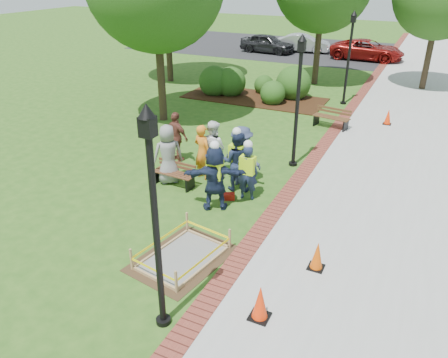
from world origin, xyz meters
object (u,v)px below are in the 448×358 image
at_px(lamp_near, 154,209).
at_px(hivis_worker_a, 215,176).
at_px(cone_front, 260,303).
at_px(hivis_worker_b, 247,170).
at_px(hivis_worker_c, 236,160).
at_px(wet_concrete_pad, 182,250).
at_px(bench_near, 174,179).

height_order(lamp_near, hivis_worker_a, lamp_near).
relative_size(cone_front, hivis_worker_b, 0.42).
distance_m(cone_front, hivis_worker_c, 5.40).
bearing_deg(wet_concrete_pad, hivis_worker_c, 95.04).
xyz_separation_m(cone_front, lamp_near, (-1.59, -0.89, 2.11)).
relative_size(cone_front, hivis_worker_c, 0.39).
distance_m(wet_concrete_pad, hivis_worker_c, 3.79).
relative_size(bench_near, cone_front, 1.79).
distance_m(hivis_worker_b, hivis_worker_c, 0.66).
distance_m(cone_front, hivis_worker_a, 4.36).
relative_size(hivis_worker_a, hivis_worker_b, 1.11).
xyz_separation_m(cone_front, hivis_worker_a, (-2.66, 3.40, 0.62)).
height_order(hivis_worker_b, hivis_worker_c, hivis_worker_c).
bearing_deg(hivis_worker_a, lamp_near, -76.09).
relative_size(wet_concrete_pad, hivis_worker_b, 1.42).
xyz_separation_m(cone_front, hivis_worker_c, (-2.60, 4.69, 0.60)).
xyz_separation_m(bench_near, lamp_near, (2.81, -4.97, 2.25)).
bearing_deg(cone_front, wet_concrete_pad, 156.76).
height_order(bench_near, lamp_near, lamp_near).
xyz_separation_m(bench_near, hivis_worker_a, (1.74, -0.68, 0.75)).
xyz_separation_m(bench_near, hivis_worker_b, (2.32, 0.20, 0.66)).
height_order(cone_front, lamp_near, lamp_near).
bearing_deg(lamp_near, hivis_worker_b, 95.42).
relative_size(cone_front, lamp_near, 0.18).
distance_m(wet_concrete_pad, hivis_worker_a, 2.56).
height_order(wet_concrete_pad, hivis_worker_a, hivis_worker_a).
height_order(cone_front, hivis_worker_a, hivis_worker_a).
bearing_deg(hivis_worker_c, bench_near, -161.36).
bearing_deg(hivis_worker_a, hivis_worker_b, 57.16).
xyz_separation_m(lamp_near, hivis_worker_a, (-1.06, 4.29, -1.50)).
relative_size(wet_concrete_pad, cone_front, 3.35).
relative_size(wet_concrete_pad, bench_near, 1.88).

